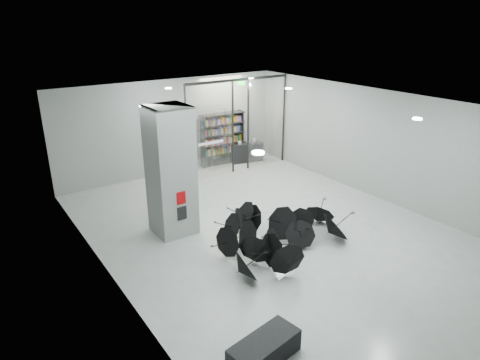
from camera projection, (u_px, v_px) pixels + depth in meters
room at (278, 147)px, 12.27m from camera, size 14.00×14.02×4.01m
column at (171, 171)px, 12.78m from camera, size 1.20×1.20×4.00m
fire_cabinet at (181, 198)px, 12.54m from camera, size 0.28×0.04×0.38m
info_panel at (182, 213)px, 12.72m from camera, size 0.30×0.03×0.42m
exit_sign at (241, 84)px, 17.26m from camera, size 0.30×0.06×0.15m
glass_partition at (239, 122)px, 18.00m from camera, size 5.06×0.08×4.00m
bench at (264, 350)px, 8.34m from camera, size 1.59×0.87×0.48m
bookshelf at (223, 139)px, 19.31m from camera, size 2.17×0.64×2.35m
shop_counter at (246, 152)px, 19.85m from camera, size 1.56×0.90×0.88m
umbrella_cluster at (272, 238)px, 12.39m from camera, size 5.11×4.07×1.30m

